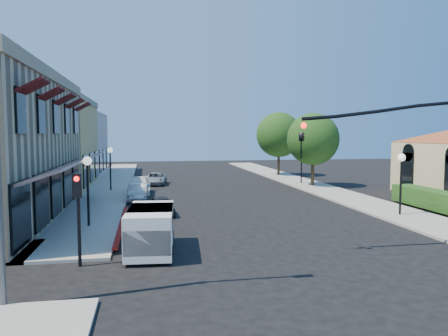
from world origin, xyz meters
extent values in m
plane|color=black|center=(0.00, 0.00, 0.00)|extent=(120.00, 120.00, 0.00)
cube|color=gray|center=(-8.75, 27.00, 0.06)|extent=(3.50, 50.00, 0.12)
cube|color=gray|center=(8.75, 27.00, 0.06)|extent=(3.50, 50.00, 0.12)
cube|color=maroon|center=(-6.90, 8.00, 0.00)|extent=(0.25, 10.00, 0.06)
cube|color=tan|center=(-10.65, 11.00, 7.80)|extent=(0.50, 18.20, 0.60)
cube|color=#561416|center=(-9.60, 11.00, 3.05)|extent=(1.75, 17.00, 0.67)
cube|color=#4A0E0F|center=(-9.95, 4.00, 6.55)|extent=(1.02, 1.50, 0.60)
cube|color=#4A0E0F|center=(-9.95, 7.40, 6.55)|extent=(1.02, 1.50, 0.60)
cube|color=#4A0E0F|center=(-9.95, 10.80, 6.55)|extent=(1.02, 1.50, 0.60)
cube|color=#4A0E0F|center=(-9.95, 14.20, 6.55)|extent=(1.02, 1.50, 0.60)
cube|color=#4A0E0F|center=(-9.95, 17.60, 6.55)|extent=(1.02, 1.50, 0.60)
cube|color=black|center=(-10.45, 3.50, 1.60)|extent=(0.12, 2.60, 2.60)
cube|color=black|center=(-10.45, 6.90, 1.60)|extent=(0.12, 2.60, 2.60)
cube|color=black|center=(-10.45, 10.30, 1.60)|extent=(0.12, 2.60, 2.60)
cube|color=black|center=(-10.45, 13.70, 1.60)|extent=(0.12, 2.60, 2.60)
cube|color=black|center=(-10.45, 17.10, 1.60)|extent=(0.12, 2.60, 2.60)
cube|color=#DBAF62|center=(-15.50, 26.00, 3.80)|extent=(10.00, 12.00, 7.60)
cube|color=#D0A89D|center=(-15.50, 38.00, 3.50)|extent=(10.00, 12.00, 7.00)
cube|color=black|center=(14.45, 16.50, 1.80)|extent=(0.12, 1.40, 2.80)
cube|color=#1C4112|center=(11.70, 9.00, 0.00)|extent=(1.40, 8.00, 1.10)
cylinder|color=#372716|center=(8.80, 22.00, 1.05)|extent=(0.28, 0.28, 2.10)
sphere|color=#1C4112|center=(8.80, 22.00, 4.20)|extent=(4.56, 4.56, 4.56)
cylinder|color=#372716|center=(8.80, 32.00, 1.14)|extent=(0.28, 0.28, 2.27)
sphere|color=#1C4112|center=(8.80, 32.00, 4.55)|extent=(4.94, 4.94, 4.94)
cylinder|color=black|center=(4.10, 1.50, 5.60)|extent=(7.80, 0.14, 0.14)
imported|color=black|center=(0.20, 1.50, 4.70)|extent=(0.20, 0.16, 1.00)
sphere|color=#FF0C0C|center=(0.20, 1.32, 5.00)|extent=(0.22, 0.22, 0.22)
cylinder|color=black|center=(-8.00, 1.50, 1.50)|extent=(0.12, 0.12, 3.00)
cube|color=black|center=(-8.00, 1.35, 2.90)|extent=(0.28, 0.22, 0.85)
sphere|color=#FF0C0C|center=(-8.00, 1.23, 3.15)|extent=(0.18, 0.18, 0.18)
cylinder|color=black|center=(-8.50, 8.00, 1.60)|extent=(0.12, 0.12, 3.20)
sphere|color=white|center=(-8.50, 8.00, 3.35)|extent=(0.44, 0.44, 0.44)
cylinder|color=black|center=(-8.50, 22.00, 1.60)|extent=(0.12, 0.12, 3.20)
sphere|color=white|center=(-8.50, 22.00, 3.35)|extent=(0.44, 0.44, 0.44)
cylinder|color=black|center=(8.50, 8.00, 1.60)|extent=(0.12, 0.12, 3.20)
sphere|color=white|center=(8.50, 8.00, 3.35)|extent=(0.44, 0.44, 0.44)
cylinder|color=black|center=(8.50, 24.00, 1.60)|extent=(0.12, 0.12, 3.20)
sphere|color=white|center=(8.50, 24.00, 3.35)|extent=(0.44, 0.44, 0.44)
cube|color=silver|center=(-5.50, 2.89, 0.95)|extent=(2.02, 4.11, 1.63)
cube|color=silver|center=(-5.63, 1.18, 0.86)|extent=(1.71, 0.67, 0.91)
cube|color=black|center=(-5.61, 1.49, 1.31)|extent=(1.54, 0.21, 0.82)
cube|color=black|center=(-5.48, 3.16, 1.36)|extent=(1.92, 2.48, 0.82)
cylinder|color=black|center=(-6.37, 1.60, 0.30)|extent=(0.27, 0.61, 0.60)
cylinder|color=black|center=(-6.16, 4.31, 0.30)|extent=(0.27, 0.61, 0.60)
cylinder|color=black|center=(-4.84, 1.48, 0.30)|extent=(0.27, 0.61, 0.60)
cylinder|color=black|center=(-4.63, 4.19, 0.30)|extent=(0.27, 0.61, 0.60)
imported|color=black|center=(-4.80, 10.93, 0.54)|extent=(1.60, 3.26, 1.07)
imported|color=#B7B9BC|center=(-6.20, 16.53, 0.59)|extent=(1.46, 3.64, 1.18)
imported|color=white|center=(-6.20, 20.00, 0.61)|extent=(1.81, 4.25, 1.22)
imported|color=#A5A7AA|center=(-4.80, 26.00, 0.55)|extent=(2.25, 4.11, 1.09)
camera|label=1|loc=(-5.64, -14.31, 4.71)|focal=35.00mm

